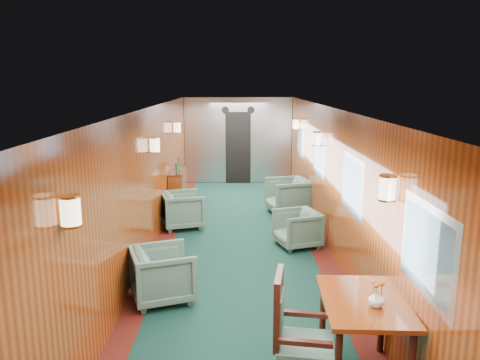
{
  "coord_description": "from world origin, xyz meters",
  "views": [
    {
      "loc": [
        -0.08,
        -7.11,
        2.81
      ],
      "look_at": [
        0.0,
        0.77,
        1.15
      ],
      "focal_mm": 35.0,
      "sensor_mm": 36.0,
      "label": 1
    }
  ],
  "objects_px": {
    "armchair_left_near": "(163,274)",
    "armchair_right_far": "(288,196)",
    "armchair_left_far": "(183,210)",
    "armchair_right_near": "(297,229)",
    "side_chair": "(293,331)",
    "credenza": "(178,191)",
    "dining_table": "(364,312)"
  },
  "relations": [
    {
      "from": "credenza",
      "to": "armchair_left_near",
      "type": "xyz_separation_m",
      "value": [
        0.31,
        -4.31,
        -0.11
      ]
    },
    {
      "from": "armchair_right_near",
      "to": "armchair_right_far",
      "type": "xyz_separation_m",
      "value": [
        0.07,
        2.08,
        0.07
      ]
    },
    {
      "from": "dining_table",
      "to": "armchair_left_far",
      "type": "bearing_deg",
      "value": 117.67
    },
    {
      "from": "armchair_left_far",
      "to": "armchair_right_near",
      "type": "bearing_deg",
      "value": -134.53
    },
    {
      "from": "dining_table",
      "to": "armchair_right_near",
      "type": "xyz_separation_m",
      "value": [
        -0.14,
        3.71,
        -0.37
      ]
    },
    {
      "from": "armchair_right_near",
      "to": "armchair_left_near",
      "type": "bearing_deg",
      "value": -63.29
    },
    {
      "from": "armchair_right_far",
      "to": "dining_table",
      "type": "bearing_deg",
      "value": -12.7
    },
    {
      "from": "credenza",
      "to": "armchair_right_far",
      "type": "distance_m",
      "value": 2.41
    },
    {
      "from": "armchair_left_near",
      "to": "armchair_right_far",
      "type": "relative_size",
      "value": 0.92
    },
    {
      "from": "side_chair",
      "to": "credenza",
      "type": "bearing_deg",
      "value": 115.74
    },
    {
      "from": "armchair_left_near",
      "to": "armchair_right_near",
      "type": "bearing_deg",
      "value": -64.55
    },
    {
      "from": "side_chair",
      "to": "credenza",
      "type": "distance_m",
      "value": 6.48
    },
    {
      "from": "credenza",
      "to": "armchair_left_far",
      "type": "height_order",
      "value": "credenza"
    },
    {
      "from": "armchair_left_near",
      "to": "armchair_left_far",
      "type": "height_order",
      "value": "armchair_left_far"
    },
    {
      "from": "dining_table",
      "to": "armchair_left_far",
      "type": "distance_m",
      "value": 5.33
    },
    {
      "from": "dining_table",
      "to": "side_chair",
      "type": "bearing_deg",
      "value": -159.87
    },
    {
      "from": "dining_table",
      "to": "armchair_right_near",
      "type": "height_order",
      "value": "dining_table"
    },
    {
      "from": "credenza",
      "to": "armchair_right_near",
      "type": "height_order",
      "value": "credenza"
    },
    {
      "from": "armchair_left_far",
      "to": "dining_table",
      "type": "bearing_deg",
      "value": -171.74
    },
    {
      "from": "side_chair",
      "to": "armchair_left_far",
      "type": "distance_m",
      "value": 5.28
    },
    {
      "from": "dining_table",
      "to": "armchair_right_far",
      "type": "xyz_separation_m",
      "value": [
        -0.07,
        5.79,
        -0.31
      ]
    },
    {
      "from": "dining_table",
      "to": "armchair_right_near",
      "type": "bearing_deg",
      "value": 94.96
    },
    {
      "from": "armchair_right_near",
      "to": "side_chair",
      "type": "bearing_deg",
      "value": -26.24
    },
    {
      "from": "armchair_left_far",
      "to": "armchair_right_near",
      "type": "xyz_separation_m",
      "value": [
        2.1,
        -1.11,
        -0.04
      ]
    },
    {
      "from": "credenza",
      "to": "side_chair",
      "type": "bearing_deg",
      "value": -74.08
    },
    {
      "from": "side_chair",
      "to": "armchair_left_far",
      "type": "relative_size",
      "value": 1.5
    },
    {
      "from": "dining_table",
      "to": "armchair_left_near",
      "type": "relative_size",
      "value": 1.46
    },
    {
      "from": "side_chair",
      "to": "armchair_left_far",
      "type": "height_order",
      "value": "side_chair"
    },
    {
      "from": "armchair_right_far",
      "to": "armchair_left_far",
      "type": "bearing_deg",
      "value": -79.33
    },
    {
      "from": "armchair_right_near",
      "to": "credenza",
      "type": "bearing_deg",
      "value": -152.94
    },
    {
      "from": "side_chair",
      "to": "armchair_left_far",
      "type": "bearing_deg",
      "value": 116.86
    },
    {
      "from": "armchair_right_near",
      "to": "armchair_right_far",
      "type": "height_order",
      "value": "armchair_right_far"
    }
  ]
}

